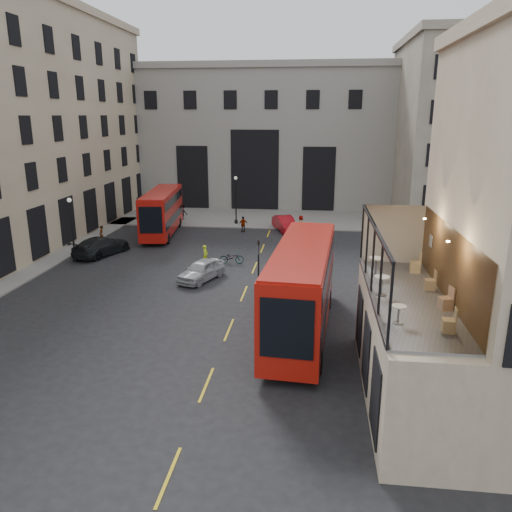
# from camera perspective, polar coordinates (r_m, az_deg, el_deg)

# --- Properties ---
(ground) EXTENTS (140.00, 140.00, 0.00)m
(ground) POSITION_cam_1_polar(r_m,az_deg,el_deg) (23.05, -0.65, -14.77)
(ground) COLOR black
(ground) RESTS_ON ground
(host_building_main) EXTENTS (7.26, 11.40, 15.10)m
(host_building_main) POSITION_cam_1_polar(r_m,az_deg,el_deg) (21.38, 26.83, 3.48)
(host_building_main) COLOR #C7B595
(host_building_main) RESTS_ON ground
(host_frontage) EXTENTS (3.00, 11.00, 4.50)m
(host_frontage) POSITION_cam_1_polar(r_m,az_deg,el_deg) (22.19, 16.50, -10.18)
(host_frontage) COLOR #C7B595
(host_frontage) RESTS_ON ground
(cafe_floor) EXTENTS (3.00, 10.00, 0.10)m
(cafe_floor) POSITION_cam_1_polar(r_m,az_deg,el_deg) (21.31, 16.98, -4.60)
(cafe_floor) COLOR slate
(cafe_floor) RESTS_ON host_frontage
(gateway) EXTENTS (35.00, 10.60, 18.00)m
(gateway) POSITION_cam_1_polar(r_m,az_deg,el_deg) (68.13, 0.38, 13.85)
(gateway) COLOR gray
(gateway) RESTS_ON ground
(building_right) EXTENTS (16.60, 18.60, 20.00)m
(building_right) POSITION_cam_1_polar(r_m,az_deg,el_deg) (62.15, 23.70, 13.30)
(building_right) COLOR #A89B87
(building_right) RESTS_ON ground
(pavement_far) EXTENTS (40.00, 12.00, 0.12)m
(pavement_far) POSITION_cam_1_polar(r_m,az_deg,el_deg) (59.47, -1.68, 4.49)
(pavement_far) COLOR slate
(pavement_far) RESTS_ON ground
(traffic_light_near) EXTENTS (0.16, 0.20, 3.80)m
(traffic_light_near) POSITION_cam_1_polar(r_m,az_deg,el_deg) (33.21, 0.29, -0.45)
(traffic_light_near) COLOR black
(traffic_light_near) RESTS_ON ground
(traffic_light_far) EXTENTS (0.16, 0.20, 3.80)m
(traffic_light_far) POSITION_cam_1_polar(r_m,az_deg,el_deg) (51.66, -13.31, 5.02)
(traffic_light_far) COLOR black
(traffic_light_far) RESTS_ON ground
(street_lamp_a) EXTENTS (0.36, 0.36, 5.33)m
(street_lamp_a) POSITION_cam_1_polar(r_m,az_deg,el_deg) (43.48, -20.22, 2.43)
(street_lamp_a) COLOR black
(street_lamp_a) RESTS_ON ground
(street_lamp_b) EXTENTS (0.36, 0.36, 5.33)m
(street_lamp_b) POSITION_cam_1_polar(r_m,az_deg,el_deg) (55.16, -2.31, 6.06)
(street_lamp_b) COLOR black
(street_lamp_b) RESTS_ON ground
(bus_near) EXTENTS (3.76, 12.69, 4.99)m
(bus_near) POSITION_cam_1_polar(r_m,az_deg,el_deg) (27.33, 5.28, -3.31)
(bus_near) COLOR #A7140B
(bus_near) RESTS_ON ground
(bus_far) EXTENTS (3.82, 11.33, 4.43)m
(bus_far) POSITION_cam_1_polar(r_m,az_deg,el_deg) (51.31, -10.70, 5.17)
(bus_far) COLOR #A4110B
(bus_far) RESTS_ON ground
(car_a) EXTENTS (3.30, 4.75, 1.50)m
(car_a) POSITION_cam_1_polar(r_m,az_deg,el_deg) (36.81, -6.26, -1.63)
(car_a) COLOR #A6AAAF
(car_a) RESTS_ON ground
(car_b) EXTENTS (3.21, 4.94, 1.54)m
(car_b) POSITION_cam_1_polar(r_m,az_deg,el_deg) (52.45, 3.34, 3.73)
(car_b) COLOR #A20A13
(car_b) RESTS_ON ground
(car_c) EXTENTS (4.02, 6.09, 1.64)m
(car_c) POSITION_cam_1_polar(r_m,az_deg,el_deg) (45.16, -17.26, 1.11)
(car_c) COLOR black
(car_c) RESTS_ON ground
(bicycle) EXTENTS (2.04, 1.00, 1.03)m
(bicycle) POSITION_cam_1_polar(r_m,az_deg,el_deg) (40.78, -2.81, -0.17)
(bicycle) COLOR gray
(bicycle) RESTS_ON ground
(cyclist) EXTENTS (0.46, 0.64, 1.65)m
(cyclist) POSITION_cam_1_polar(r_m,az_deg,el_deg) (40.46, -5.81, 0.09)
(cyclist) COLOR #C0E418
(cyclist) RESTS_ON ground
(pedestrian_a) EXTENTS (0.97, 0.88, 1.63)m
(pedestrian_a) POSITION_cam_1_polar(r_m,az_deg,el_deg) (58.91, -11.45, 4.83)
(pedestrian_a) COLOR gray
(pedestrian_a) RESTS_ON ground
(pedestrian_b) EXTENTS (1.34, 1.19, 1.80)m
(pedestrian_b) POSITION_cam_1_polar(r_m,az_deg,el_deg) (58.00, -8.40, 4.88)
(pedestrian_b) COLOR gray
(pedestrian_b) RESTS_ON ground
(pedestrian_c) EXTENTS (1.05, 0.78, 1.66)m
(pedestrian_c) POSITION_cam_1_polar(r_m,az_deg,el_deg) (51.68, -1.47, 3.64)
(pedestrian_c) COLOR gray
(pedestrian_c) RESTS_ON ground
(pedestrian_d) EXTENTS (0.70, 0.94, 1.73)m
(pedestrian_d) POSITION_cam_1_polar(r_m,az_deg,el_deg) (52.01, 5.14, 3.70)
(pedestrian_d) COLOR gray
(pedestrian_d) RESTS_ON ground
(pedestrian_e) EXTENTS (0.56, 0.72, 1.77)m
(pedestrian_e) POSITION_cam_1_polar(r_m,az_deg,el_deg) (48.91, -17.25, 2.29)
(pedestrian_e) COLOR gray
(pedestrian_e) RESTS_ON ground
(cafe_table_near) EXTENTS (0.53, 0.53, 0.66)m
(cafe_table_near) POSITION_cam_1_polar(r_m,az_deg,el_deg) (18.42, 15.99, -6.13)
(cafe_table_near) COLOR beige
(cafe_table_near) RESTS_ON cafe_floor
(cafe_table_mid) EXTENTS (0.63, 0.63, 0.79)m
(cafe_table_mid) POSITION_cam_1_polar(r_m,az_deg,el_deg) (21.05, 14.16, -2.97)
(cafe_table_mid) COLOR white
(cafe_table_mid) RESTS_ON cafe_floor
(cafe_table_far) EXTENTS (0.68, 0.68, 0.84)m
(cafe_table_far) POSITION_cam_1_polar(r_m,az_deg,el_deg) (23.53, 13.55, -0.85)
(cafe_table_far) COLOR silver
(cafe_table_far) RESTS_ON cafe_floor
(cafe_chair_a) EXTENTS (0.46, 0.46, 0.87)m
(cafe_chair_a) POSITION_cam_1_polar(r_m,az_deg,el_deg) (18.29, 21.19, -7.36)
(cafe_chair_a) COLOR tan
(cafe_chair_a) RESTS_ON cafe_floor
(cafe_chair_b) EXTENTS (0.54, 0.54, 0.89)m
(cafe_chair_b) POSITION_cam_1_polar(r_m,az_deg,el_deg) (20.32, 20.88, -5.00)
(cafe_chair_b) COLOR tan
(cafe_chair_b) RESTS_ON cafe_floor
(cafe_chair_c) EXTENTS (0.42, 0.42, 0.85)m
(cafe_chair_c) POSITION_cam_1_polar(r_m,az_deg,el_deg) (22.32, 19.29, -3.04)
(cafe_chair_c) COLOR tan
(cafe_chair_c) RESTS_ON cafe_floor
(cafe_chair_d) EXTENTS (0.51, 0.51, 0.96)m
(cafe_chair_d) POSITION_cam_1_polar(r_m,az_deg,el_deg) (24.57, 17.75, -1.12)
(cafe_chair_d) COLOR tan
(cafe_chair_d) RESTS_ON cafe_floor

